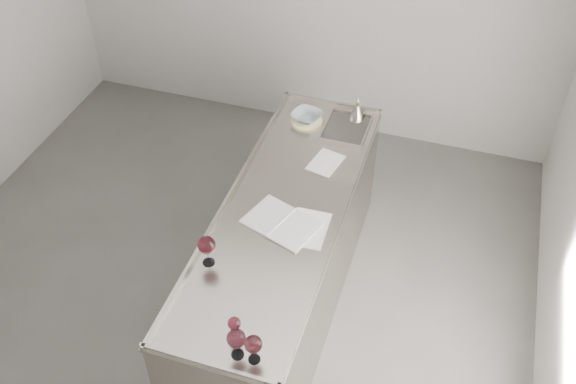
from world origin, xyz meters
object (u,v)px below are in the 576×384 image
(counter, at_px, (284,258))
(wine_glass_middle, at_px, (236,339))
(wine_glass_left, at_px, (207,246))
(wine_glass_right, at_px, (253,345))
(ceramic_bowl, at_px, (307,116))
(wine_glass_small, at_px, (234,324))
(wine_funnel, at_px, (357,112))
(notebook, at_px, (281,223))

(counter, xyz_separation_m, wine_glass_middle, (0.11, -1.08, 0.60))
(wine_glass_left, bearing_deg, counter, 63.69)
(counter, distance_m, wine_glass_left, 0.87)
(wine_glass_right, height_order, ceramic_bowl, wine_glass_right)
(wine_glass_left, bearing_deg, wine_glass_right, -48.09)
(counter, relative_size, ceramic_bowl, 11.43)
(counter, distance_m, ceramic_bowl, 1.07)
(wine_glass_left, relative_size, wine_glass_small, 1.43)
(counter, relative_size, wine_glass_middle, 12.62)
(wine_glass_right, distance_m, wine_glass_small, 0.18)
(wine_glass_left, distance_m, wine_glass_right, 0.70)
(wine_glass_right, bearing_deg, wine_glass_middle, 180.00)
(wine_glass_small, xyz_separation_m, ceramic_bowl, (-0.18, 1.90, -0.05))
(ceramic_bowl, xyz_separation_m, wine_funnel, (0.34, 0.15, 0.01))
(wine_glass_middle, bearing_deg, ceramic_bowl, 96.65)
(notebook, bearing_deg, wine_glass_middle, -65.96)
(wine_glass_left, bearing_deg, notebook, 54.98)
(wine_glass_small, height_order, ceramic_bowl, wine_glass_small)
(wine_glass_left, xyz_separation_m, notebook, (0.30, 0.43, -0.14))
(ceramic_bowl, bearing_deg, notebook, -81.73)
(wine_glass_right, bearing_deg, wine_funnel, 89.55)
(ceramic_bowl, relative_size, wine_funnel, 1.14)
(wine_glass_small, bearing_deg, notebook, 91.88)
(counter, distance_m, wine_glass_small, 1.13)
(wine_glass_right, xyz_separation_m, notebook, (-0.17, 0.95, -0.12))
(wine_glass_left, xyz_separation_m, wine_glass_right, (0.47, -0.52, -0.02))
(wine_glass_small, distance_m, wine_funnel, 2.06)
(wine_funnel, bearing_deg, wine_glass_small, -94.44)
(wine_glass_middle, bearing_deg, counter, 95.58)
(wine_glass_middle, xyz_separation_m, wine_funnel, (0.11, 2.16, -0.08))
(wine_glass_left, bearing_deg, ceramic_bowl, 84.35)
(wine_glass_right, distance_m, notebook, 0.98)
(wine_glass_middle, xyz_separation_m, notebook, (-0.08, 0.95, -0.13))
(wine_glass_left, relative_size, ceramic_bowl, 0.96)
(ceramic_bowl, bearing_deg, wine_glass_small, -84.57)
(counter, height_order, notebook, counter)
(wine_glass_right, distance_m, ceramic_bowl, 2.04)
(wine_glass_middle, relative_size, wine_glass_right, 1.06)
(ceramic_bowl, bearing_deg, wine_funnel, 23.99)
(wine_glass_small, distance_m, ceramic_bowl, 1.91)
(wine_glass_left, distance_m, notebook, 0.54)
(wine_glass_left, relative_size, notebook, 0.40)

